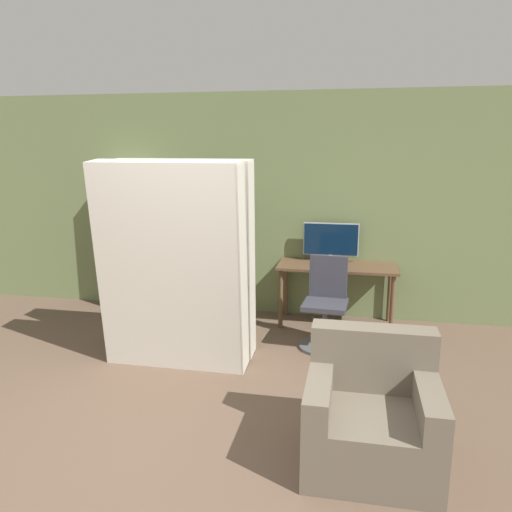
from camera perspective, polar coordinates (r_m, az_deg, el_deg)
name	(u,v)px	position (r m, az deg, el deg)	size (l,w,h in m)	color
ground_plane	(154,466)	(3.64, -11.61, -22.44)	(16.00, 16.00, 0.00)	brown
wall_back	(253,206)	(6.18, -0.35, 5.78)	(8.00, 0.06, 2.70)	#6B7A4C
desk	(337,273)	(5.87, 9.24, -1.92)	(1.36, 0.60, 0.72)	brown
monitor	(331,241)	(5.98, 8.55, 1.74)	(0.65, 0.19, 0.46)	#B7B7BC
office_chair	(326,311)	(5.28, 7.95, -6.22)	(0.52, 0.52, 0.95)	#4C4C51
bookshelf	(128,240)	(6.62, -14.38, 1.83)	(0.67, 0.29, 1.78)	beige
mattress_near	(172,268)	(4.63, -9.61, -1.34)	(1.36, 0.44, 1.96)	beige
mattress_far	(185,259)	(4.97, -8.07, -0.35)	(1.36, 0.36, 1.95)	beige
armchair	(371,415)	(3.56, 13.05, -17.32)	(0.85, 0.80, 0.85)	#665B4C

